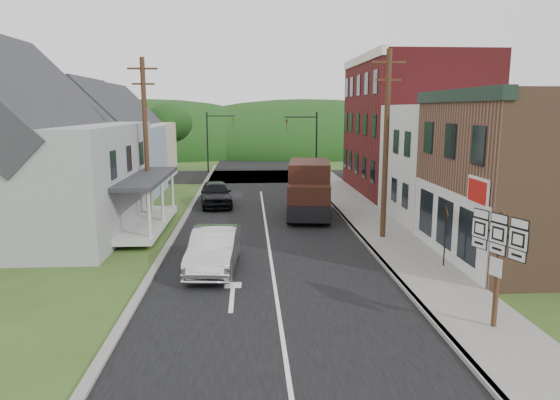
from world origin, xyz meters
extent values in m
plane|color=#2D4719|center=(0.00, 0.00, 0.00)|extent=(120.00, 120.00, 0.00)
cube|color=black|center=(0.00, 10.00, 0.00)|extent=(9.00, 90.00, 0.02)
cube|color=black|center=(0.00, 27.00, 0.00)|extent=(60.00, 9.00, 0.02)
cube|color=slate|center=(5.90, 8.00, 0.07)|extent=(2.80, 55.00, 0.15)
cube|color=slate|center=(4.55, 8.00, 0.07)|extent=(0.20, 55.00, 0.15)
cube|color=slate|center=(-4.65, 8.00, 0.06)|extent=(0.30, 55.00, 0.12)
cube|color=brown|center=(11.30, 0.00, 3.50)|extent=(8.00, 8.00, 7.00)
cube|color=silver|center=(11.30, 7.50, 3.25)|extent=(8.00, 7.00, 6.50)
cube|color=maroon|center=(11.30, 17.00, 5.00)|extent=(8.00, 12.00, 10.00)
cube|color=gray|center=(-12.00, 6.00, 2.75)|extent=(10.00, 12.00, 5.50)
cube|color=#7E93AC|center=(-11.00, 17.00, 2.50)|extent=(7.00, 8.00, 5.00)
cube|color=#C1B196|center=(-11.50, 26.00, 2.50)|extent=(7.00, 8.00, 5.00)
cylinder|color=#472D19|center=(5.60, 3.50, 4.50)|extent=(0.26, 0.26, 9.00)
cube|color=#472D19|center=(5.60, 3.50, 8.40)|extent=(1.60, 0.10, 0.10)
cube|color=#472D19|center=(5.60, 3.50, 7.60)|extent=(1.20, 0.10, 0.10)
cylinder|color=#472D19|center=(-6.50, 8.00, 4.50)|extent=(0.26, 0.26, 9.00)
cube|color=#472D19|center=(-6.50, 8.00, 8.40)|extent=(1.60, 0.10, 0.10)
cube|color=#472D19|center=(-6.50, 8.00, 7.60)|extent=(1.20, 0.10, 0.10)
cylinder|color=black|center=(5.00, 23.50, 3.00)|extent=(0.14, 0.14, 6.00)
cylinder|color=black|center=(3.60, 23.50, 5.60)|extent=(2.80, 0.10, 0.10)
imported|color=olive|center=(2.40, 23.50, 4.90)|extent=(0.16, 0.20, 1.00)
cylinder|color=black|center=(-5.00, 30.50, 3.00)|extent=(0.14, 0.14, 6.00)
cylinder|color=black|center=(-3.60, 30.50, 5.60)|extent=(2.80, 0.10, 0.10)
imported|color=olive|center=(-2.40, 30.50, 4.90)|extent=(0.16, 0.20, 1.00)
cylinder|color=#382616|center=(-19.00, 20.00, 2.38)|extent=(0.36, 0.36, 4.76)
ellipsoid|color=#10340F|center=(-19.00, 20.00, 5.95)|extent=(5.80, 5.80, 4.93)
cylinder|color=#382616|center=(-9.00, 32.00, 1.96)|extent=(0.36, 0.36, 3.92)
ellipsoid|color=#10340F|center=(-9.00, 32.00, 4.90)|extent=(4.80, 4.80, 4.08)
ellipsoid|color=#10340F|center=(0.00, 55.00, 0.00)|extent=(90.00, 30.00, 16.00)
imported|color=silver|center=(-2.28, -0.67, 0.81)|extent=(2.05, 5.04, 1.63)
imported|color=black|center=(-3.07, 12.58, 0.81)|extent=(2.46, 4.96, 1.63)
cube|color=black|center=(2.69, 9.38, 1.77)|extent=(2.86, 4.71, 2.93)
cube|color=black|center=(2.36, 6.77, 1.26)|extent=(2.51, 1.89, 1.92)
cube|color=black|center=(2.39, 6.97, 2.07)|extent=(2.26, 1.47, 0.05)
cube|color=black|center=(2.26, 5.91, 0.76)|extent=(2.23, 0.42, 0.91)
cylinder|color=black|center=(1.32, 7.00, 0.46)|extent=(0.39, 0.94, 0.91)
cylinder|color=black|center=(3.43, 6.74, 0.46)|extent=(0.39, 0.94, 0.91)
cylinder|color=black|center=(1.82, 11.02, 0.46)|extent=(0.39, 0.94, 0.91)
cylinder|color=black|center=(3.93, 10.75, 0.46)|extent=(0.39, 0.94, 0.91)
cube|color=#472D19|center=(6.07, -6.80, 1.83)|extent=(0.13, 0.13, 3.36)
cube|color=black|center=(6.01, -6.82, 2.88)|extent=(0.67, 1.82, 0.08)
cube|color=silver|center=(6.20, -7.47, 3.32)|extent=(0.19, 0.50, 0.21)
cube|color=silver|center=(6.20, -7.47, 2.88)|extent=(0.21, 0.55, 0.53)
cube|color=silver|center=(6.20, -7.47, 2.45)|extent=(0.19, 0.50, 0.27)
cube|color=silver|center=(5.98, -6.83, 3.32)|extent=(0.19, 0.50, 0.21)
cube|color=silver|center=(5.98, -6.83, 2.88)|extent=(0.21, 0.55, 0.53)
cube|color=silver|center=(5.98, -6.83, 2.45)|extent=(0.19, 0.50, 0.27)
cube|color=silver|center=(5.76, -6.20, 3.32)|extent=(0.19, 0.50, 0.21)
cube|color=silver|center=(5.76, -6.20, 2.88)|extent=(0.21, 0.55, 0.53)
cube|color=silver|center=(5.76, -6.20, 2.45)|extent=(0.19, 0.50, 0.27)
cube|color=silver|center=(5.98, -6.83, 1.92)|extent=(0.16, 0.41, 0.53)
cylinder|color=black|center=(6.80, -1.21, 1.29)|extent=(0.06, 0.06, 2.29)
cube|color=black|center=(6.74, -1.21, 2.25)|extent=(0.05, 0.67, 0.67)
cube|color=yellow|center=(6.75, -1.21, 2.25)|extent=(0.05, 0.61, 0.61)
camera|label=1|loc=(-0.87, -19.79, 6.28)|focal=32.00mm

